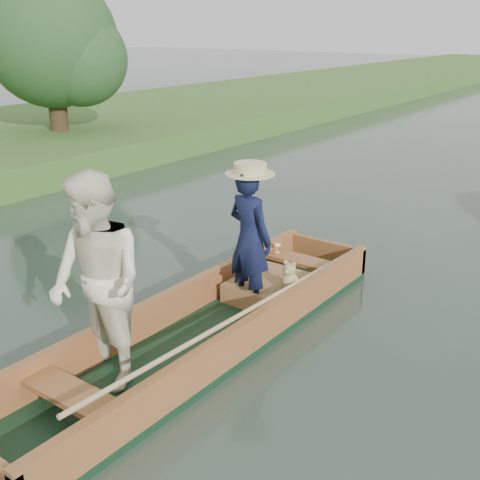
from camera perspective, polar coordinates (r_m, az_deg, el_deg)
The scene contains 3 objects.
ground at distance 6.12m, azimuth -3.39°, elevation -9.95°, with size 120.00×120.00×0.00m, color #283D30.
trees_far at distance 8.81m, azimuth 17.55°, elevation 15.02°, with size 20.94×5.02×4.21m.
punt at distance 5.68m, azimuth -6.29°, elevation -4.94°, with size 1.29×5.00×1.95m.
Camera 1 is at (3.44, -4.05, 3.03)m, focal length 45.00 mm.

